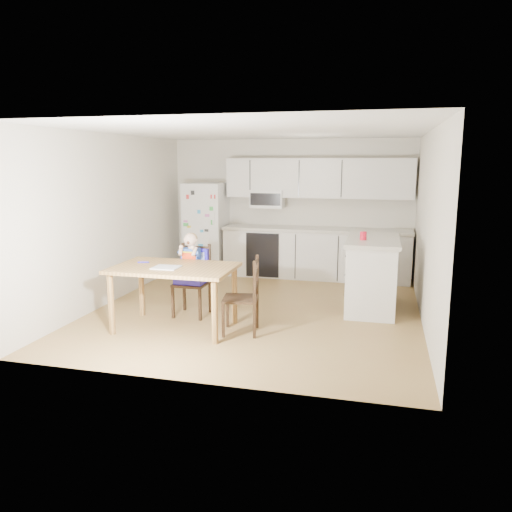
{
  "coord_description": "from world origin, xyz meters",
  "views": [
    {
      "loc": [
        1.68,
        -6.7,
        2.1
      ],
      "look_at": [
        0.09,
        -0.46,
        0.87
      ],
      "focal_mm": 35.0,
      "sensor_mm": 36.0,
      "label": 1
    }
  ],
  "objects_px": {
    "dining_table": "(174,275)",
    "chair_side": "(248,291)",
    "refrigerator": "(206,228)",
    "red_cup": "(363,236)",
    "kitchen_island": "(372,273)",
    "chair_booster": "(192,265)"
  },
  "relations": [
    {
      "from": "kitchen_island",
      "to": "chair_booster",
      "type": "xyz_separation_m",
      "value": [
        -2.39,
        -0.9,
        0.18
      ]
    },
    {
      "from": "red_cup",
      "to": "dining_table",
      "type": "bearing_deg",
      "value": -148.94
    },
    {
      "from": "refrigerator",
      "to": "chair_booster",
      "type": "bearing_deg",
      "value": -74.17
    },
    {
      "from": "kitchen_island",
      "to": "chair_side",
      "type": "distance_m",
      "value": 2.05
    },
    {
      "from": "kitchen_island",
      "to": "red_cup",
      "type": "height_order",
      "value": "red_cup"
    },
    {
      "from": "chair_side",
      "to": "red_cup",
      "type": "bearing_deg",
      "value": 125.21
    },
    {
      "from": "kitchen_island",
      "to": "red_cup",
      "type": "distance_m",
      "value": 0.6
    },
    {
      "from": "refrigerator",
      "to": "dining_table",
      "type": "distance_m",
      "value": 3.29
    },
    {
      "from": "refrigerator",
      "to": "chair_side",
      "type": "bearing_deg",
      "value": -61.91
    },
    {
      "from": "kitchen_island",
      "to": "dining_table",
      "type": "distance_m",
      "value": 2.83
    },
    {
      "from": "chair_side",
      "to": "refrigerator",
      "type": "bearing_deg",
      "value": -161.31
    },
    {
      "from": "kitchen_island",
      "to": "dining_table",
      "type": "xyz_separation_m",
      "value": [
        -2.39,
        -1.51,
        0.18
      ]
    },
    {
      "from": "refrigerator",
      "to": "red_cup",
      "type": "xyz_separation_m",
      "value": [
        2.99,
        -1.85,
        0.23
      ]
    },
    {
      "from": "refrigerator",
      "to": "red_cup",
      "type": "distance_m",
      "value": 3.52
    },
    {
      "from": "red_cup",
      "to": "chair_booster",
      "type": "height_order",
      "value": "chair_booster"
    },
    {
      "from": "dining_table",
      "to": "chair_side",
      "type": "height_order",
      "value": "chair_side"
    },
    {
      "from": "red_cup",
      "to": "refrigerator",
      "type": "bearing_deg",
      "value": 148.18
    },
    {
      "from": "dining_table",
      "to": "chair_side",
      "type": "bearing_deg",
      "value": 3.97
    },
    {
      "from": "chair_side",
      "to": "chair_booster",
      "type": "bearing_deg",
      "value": -129.77
    },
    {
      "from": "refrigerator",
      "to": "kitchen_island",
      "type": "relative_size",
      "value": 1.22
    },
    {
      "from": "red_cup",
      "to": "dining_table",
      "type": "height_order",
      "value": "red_cup"
    },
    {
      "from": "refrigerator",
      "to": "chair_booster",
      "type": "distance_m",
      "value": 2.7
    }
  ]
}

